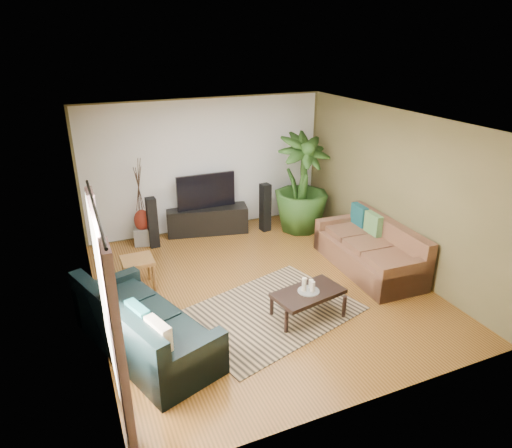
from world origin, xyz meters
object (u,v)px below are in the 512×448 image
pedestal (144,236)px  vase (142,220)px  speaker_left (153,223)px  side_table (139,273)px  tv_stand (207,220)px  potted_plant (301,184)px  sofa_left (145,320)px  sofa_right (369,247)px  speaker_right (265,207)px  coffee_table (308,304)px  television (206,191)px

pedestal → vase: size_ratio=0.78×
speaker_left → side_table: bearing=-111.9°
tv_stand → potted_plant: bearing=-5.8°
speaker_left → potted_plant: bearing=-8.4°
sofa_left → sofa_right: bearing=-99.9°
speaker_right → pedestal: bearing=165.8°
pedestal → coffee_table: bearing=-63.4°
sofa_left → potted_plant: size_ratio=1.11×
potted_plant → pedestal: bearing=169.9°
speaker_left → side_table: speaker_left is taller
tv_stand → potted_plant: 2.07m
sofa_right → speaker_right: bearing=-155.0°
sofa_left → tv_stand: 3.81m
sofa_right → coffee_table: sofa_right is taller
coffee_table → television: size_ratio=0.85×
sofa_right → speaker_left: (-3.26, 2.38, 0.07)m
sofa_left → television: size_ratio=1.86×
television → sofa_right: bearing=-51.4°
speaker_left → vase: (-0.16, 0.21, -0.00)m
speaker_left → potted_plant: 3.07m
potted_plant → speaker_right: bearing=161.4°
potted_plant → vase: 3.26m
coffee_table → potted_plant: potted_plant is taller
television → vase: size_ratio=2.78×
side_table → tv_stand: bearing=45.2°
speaker_right → tv_stand: bearing=155.5°
coffee_table → television: television is taller
sofa_right → speaker_right: speaker_right is taller
sofa_left → vase: size_ratio=5.18×
speaker_left → vase: size_ratio=2.30×
vase → potted_plant: bearing=-10.1°
television → side_table: television is taller
sofa_left → sofa_right: 4.04m
potted_plant → coffee_table: bearing=-116.2°
speaker_left → vase: speaker_left is taller
coffee_table → vase: vase is taller
pedestal → side_table: size_ratio=0.65×
coffee_table → speaker_right: size_ratio=1.01×
pedestal → side_table: (-0.38, -1.67, 0.09)m
sofa_left → sofa_right: size_ratio=1.04×
sofa_left → speaker_right: speaker_right is taller
vase → side_table: size_ratio=0.84×
speaker_left → side_table: (-0.54, -1.46, -0.24)m
speaker_left → potted_plant: size_ratio=0.49×
speaker_right → pedestal: size_ratio=2.99×
potted_plant → vase: potted_plant is taller
sofa_right → side_table: (-3.79, 0.92, -0.17)m
television → speaker_left: size_ratio=1.21×
speaker_left → sofa_right: bearing=-37.9°
tv_stand → vase: size_ratio=3.79×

